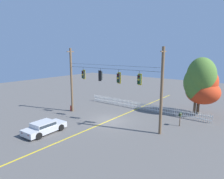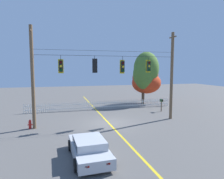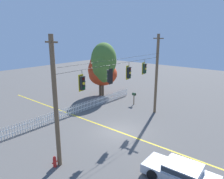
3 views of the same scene
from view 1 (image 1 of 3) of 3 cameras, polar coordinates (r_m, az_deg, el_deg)
The scene contains 13 objects.
ground at distance 23.70m, azimuth -0.80°, elevation -8.72°, with size 80.00×80.00×0.00m, color #565451.
lane_centerline_stripe at distance 23.70m, azimuth -0.80°, elevation -8.71°, with size 0.16×36.00×0.01m, color gold.
signal_support_span at distance 22.67m, azimuth -0.83°, elevation 1.41°, with size 12.79×1.10×8.28m.
traffic_signal_eastbound_side at distance 25.26m, azimuth -8.04°, elevation 4.20°, with size 0.43×0.38×1.48m.
traffic_signal_northbound_secondary at distance 23.32m, azimuth -3.23°, elevation 3.90°, with size 0.43×0.38×1.46m.
traffic_signal_northbound_primary at distance 21.79m, azimuth 1.85°, elevation 3.25°, with size 0.43×0.38×1.54m.
traffic_signal_westbound_side at distance 20.42m, azimuth 7.64°, elevation 2.82°, with size 0.43×0.38×1.45m.
white_picket_fence at distance 28.08m, azimuth 8.47°, elevation -4.67°, with size 17.65×0.06×1.02m.
autumn_maple_near_fence at distance 26.99m, azimuth 23.14°, elevation 2.30°, with size 3.73×3.32×7.19m.
autumn_maple_mid at distance 27.68m, azimuth 24.15°, elevation 0.65°, with size 4.13×3.77×6.02m.
parked_car at distance 21.18m, azimuth -18.48°, elevation -9.92°, with size 2.08×4.26×1.15m.
fire_hydrant at distance 28.02m, azimuth -11.43°, elevation -5.12°, with size 0.38×0.22×0.74m.
roadside_mailbox at distance 22.87m, azimuth 18.59°, elevation -6.90°, with size 0.25×0.44×1.44m.
Camera 1 is at (13.93, -17.53, 7.77)m, focal length 32.61 mm.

